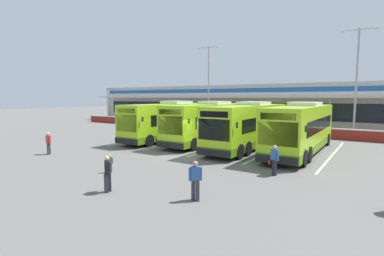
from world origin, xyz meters
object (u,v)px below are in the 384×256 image
at_px(pedestrian_near_bin, 48,142).
at_px(pedestrian_approaching_bus, 195,179).
at_px(coach_bus_right_centre, 301,129).
at_px(pedestrian_with_handbag, 274,159).
at_px(lamp_post_west, 209,81).
at_px(coach_bus_left_centre, 210,123).
at_px(coach_bus_leftmost, 171,121).
at_px(pedestrian_in_dark_coat, 107,173).
at_px(coach_bus_centre, 249,126).
at_px(pedestrian_child, 110,163).
at_px(lamp_post_centre, 357,76).

distance_m(pedestrian_near_bin, pedestrian_approaching_bus, 14.14).
xyz_separation_m(coach_bus_right_centre, pedestrian_with_handbag, (0.33, -7.41, -0.93)).
bearing_deg(lamp_post_west, coach_bus_right_centre, -38.44).
height_order(coach_bus_left_centre, pedestrian_approaching_bus, coach_bus_left_centre).
height_order(coach_bus_leftmost, pedestrian_with_handbag, coach_bus_leftmost).
height_order(coach_bus_leftmost, pedestrian_in_dark_coat, coach_bus_leftmost).
bearing_deg(coach_bus_right_centre, coach_bus_centre, -177.74).
height_order(pedestrian_with_handbag, pedestrian_near_bin, same).
height_order(coach_bus_centre, coach_bus_right_centre, same).
relative_size(coach_bus_right_centre, lamp_post_west, 1.11).
bearing_deg(coach_bus_right_centre, coach_bus_left_centre, 175.46).
xyz_separation_m(coach_bus_centre, pedestrian_approaching_bus, (2.93, -12.73, -0.91)).
bearing_deg(lamp_post_west, coach_bus_left_centre, -59.19).
height_order(coach_bus_left_centre, coach_bus_centre, same).
bearing_deg(pedestrian_child, coach_bus_right_centre, 58.07).
distance_m(pedestrian_approaching_bus, lamp_post_centre, 25.09).
distance_m(coach_bus_right_centre, lamp_post_west, 19.62).
relative_size(coach_bus_right_centre, pedestrian_approaching_bus, 7.50).
bearing_deg(pedestrian_in_dark_coat, coach_bus_centre, 86.64).
height_order(coach_bus_left_centre, lamp_post_centre, lamp_post_centre).
xyz_separation_m(coach_bus_leftmost, lamp_post_west, (-2.57, 11.72, 4.50)).
bearing_deg(coach_bus_centre, coach_bus_leftmost, 177.86).
relative_size(coach_bus_right_centre, pedestrian_child, 12.10).
height_order(pedestrian_child, lamp_post_centre, lamp_post_centre).
bearing_deg(coach_bus_right_centre, pedestrian_child, -121.93).
bearing_deg(pedestrian_approaching_bus, pedestrian_child, 170.64).
xyz_separation_m(coach_bus_leftmost, pedestrian_child, (5.00, -12.02, -1.24)).
distance_m(coach_bus_leftmost, coach_bus_centre, 8.33).
xyz_separation_m(pedestrian_in_dark_coat, lamp_post_centre, (7.54, 25.45, 5.42)).
bearing_deg(lamp_post_west, coach_bus_centre, -47.87).
bearing_deg(pedestrian_child, pedestrian_near_bin, 172.77).
xyz_separation_m(pedestrian_near_bin, pedestrian_approaching_bus, (14.00, -2.01, 0.00)).
relative_size(coach_bus_leftmost, pedestrian_in_dark_coat, 7.50).
xyz_separation_m(coach_bus_leftmost, pedestrian_with_handbag, (12.72, -7.56, -0.93)).
bearing_deg(pedestrian_in_dark_coat, pedestrian_child, 137.61).
bearing_deg(pedestrian_near_bin, pedestrian_child, -7.23).
distance_m(pedestrian_with_handbag, lamp_post_centre, 19.63).
distance_m(coach_bus_centre, lamp_post_centre, 14.03).
xyz_separation_m(pedestrian_child, lamp_post_centre, (10.04, 23.17, 5.75)).
xyz_separation_m(coach_bus_right_centre, lamp_post_west, (-14.96, 11.87, 4.50)).
height_order(coach_bus_right_centre, pedestrian_with_handbag, coach_bus_right_centre).
relative_size(pedestrian_near_bin, lamp_post_centre, 0.15).
distance_m(pedestrian_in_dark_coat, pedestrian_near_bin, 10.75).
relative_size(lamp_post_west, lamp_post_centre, 1.00).
height_order(pedestrian_child, pedestrian_near_bin, pedestrian_near_bin).
distance_m(coach_bus_leftmost, coach_bus_left_centre, 4.15).
distance_m(coach_bus_left_centre, pedestrian_child, 12.61).
bearing_deg(pedestrian_with_handbag, lamp_post_centre, 82.92).
bearing_deg(coach_bus_left_centre, lamp_post_centre, 44.27).
bearing_deg(coach_bus_left_centre, pedestrian_in_dark_coat, -77.15).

